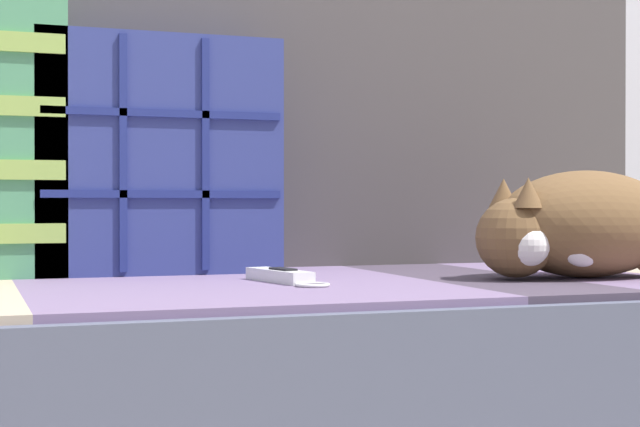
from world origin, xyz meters
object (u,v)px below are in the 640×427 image
object	(u,v)px
couch	(157,424)
game_remote_far	(282,276)
sleeping_cat	(576,227)
throw_pillow_quilted	(157,156)

from	to	relation	value
couch	game_remote_far	bearing A→B (deg)	-18.86
sleeping_cat	throw_pillow_quilted	bearing A→B (deg)	151.31
throw_pillow_quilted	sleeping_cat	xyz separation A→B (m)	(0.59, -0.32, -0.11)
throw_pillow_quilted	sleeping_cat	size ratio (longest dim) A/B	1.04
throw_pillow_quilted	game_remote_far	distance (m)	0.34
throw_pillow_quilted	game_remote_far	xyz separation A→B (m)	(0.14, -0.25, -0.18)
throw_pillow_quilted	sleeping_cat	bearing A→B (deg)	-28.69
couch	sleeping_cat	size ratio (longest dim) A/B	5.46
sleeping_cat	couch	bearing A→B (deg)	168.09
throw_pillow_quilted	sleeping_cat	world-z (taller)	throw_pillow_quilted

